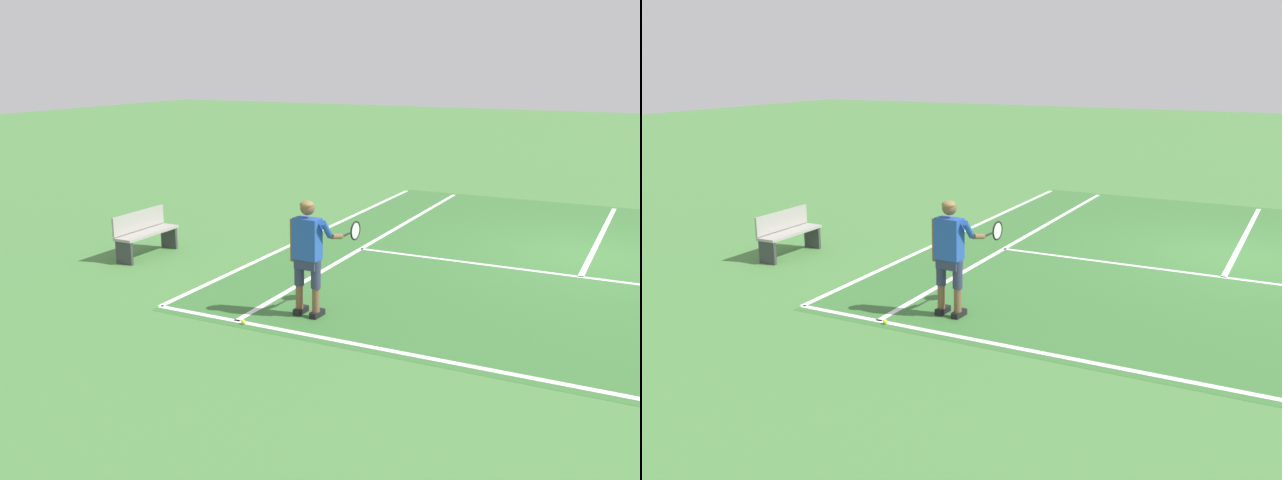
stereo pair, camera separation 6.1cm
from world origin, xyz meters
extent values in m
plane|color=#477F3D|center=(0.00, 0.00, 0.00)|extent=(80.00, 80.00, 0.00)
cube|color=#387033|center=(0.00, -0.52, 0.00)|extent=(10.98, 11.24, 0.00)
cube|color=white|center=(0.00, -5.95, 0.00)|extent=(10.98, 0.10, 0.01)
cube|color=white|center=(0.00, -1.50, 0.00)|extent=(8.23, 0.10, 0.01)
cube|color=white|center=(0.00, 1.70, 0.00)|extent=(0.10, 6.40, 0.01)
cube|color=white|center=(-4.12, -0.52, 0.00)|extent=(0.10, 10.84, 0.01)
cube|color=white|center=(-5.49, -0.52, 0.00)|extent=(0.10, 10.84, 0.01)
cube|color=black|center=(-3.44, -5.24, 0.04)|extent=(0.13, 0.29, 0.09)
cube|color=black|center=(-3.16, -5.26, 0.04)|extent=(0.13, 0.29, 0.09)
cylinder|color=brown|center=(-3.45, -5.28, 0.27)|extent=(0.11, 0.11, 0.36)
cylinder|color=#2D3351|center=(-3.45, -5.28, 0.66)|extent=(0.14, 0.14, 0.41)
cylinder|color=brown|center=(-3.17, -5.30, 0.27)|extent=(0.11, 0.11, 0.36)
cylinder|color=#2D3351|center=(-3.17, -5.30, 0.66)|extent=(0.14, 0.14, 0.41)
cube|color=#2D3351|center=(-3.31, -5.29, 0.82)|extent=(0.35, 0.22, 0.20)
cube|color=#234CAD|center=(-3.31, -5.29, 1.16)|extent=(0.39, 0.25, 0.60)
cylinder|color=brown|center=(-3.55, -5.27, 1.11)|extent=(0.09, 0.09, 0.62)
cylinder|color=#234CAD|center=(-3.04, -5.21, 1.31)|extent=(0.11, 0.27, 0.29)
cylinder|color=brown|center=(-2.98, -5.01, 1.17)|extent=(0.10, 0.30, 0.14)
sphere|color=brown|center=(-3.31, -5.28, 1.60)|extent=(0.21, 0.21, 0.21)
ellipsoid|color=olive|center=(-3.31, -5.30, 1.66)|extent=(0.21, 0.21, 0.12)
cylinder|color=#232326|center=(-2.95, -4.79, 1.14)|extent=(0.05, 0.20, 0.03)
cylinder|color=black|center=(-2.94, -4.64, 1.14)|extent=(0.03, 0.10, 0.02)
torus|color=black|center=(-2.93, -4.45, 1.14)|extent=(0.05, 0.30, 0.30)
cylinder|color=silver|center=(-2.93, -4.45, 1.14)|extent=(0.02, 0.25, 0.25)
sphere|color=#CCE02D|center=(-3.96, -6.00, 0.03)|extent=(0.07, 0.07, 0.07)
cube|color=#9E9993|center=(-7.53, -3.78, 0.45)|extent=(0.40, 1.40, 0.05)
cube|color=#9E9993|center=(-7.71, -3.78, 0.67)|extent=(0.04, 1.40, 0.36)
cube|color=#38383D|center=(-7.53, -3.14, 0.21)|extent=(0.36, 0.06, 0.42)
cube|color=#38383D|center=(-7.53, -4.42, 0.21)|extent=(0.36, 0.06, 0.42)
camera|label=1|loc=(1.24, -13.88, 3.63)|focal=39.72mm
camera|label=2|loc=(1.29, -13.85, 3.63)|focal=39.72mm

